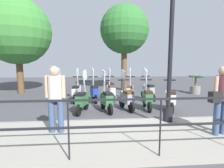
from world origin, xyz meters
name	(u,v)px	position (x,y,z in m)	size (l,w,h in m)	color
ground_plane	(124,106)	(0.00, 0.00, 0.00)	(28.00, 28.00, 0.00)	#424247
promenade_walkway	(144,135)	(-3.15, 0.00, 0.07)	(2.20, 20.00, 0.15)	gray
fence_railing	(161,115)	(-4.20, 0.00, 0.91)	(0.04, 16.03, 1.07)	black
lamp_post_near	(170,53)	(-2.40, -0.89, 2.07)	(0.26, 0.90, 4.33)	black
pedestrian_with_bag	(221,95)	(-3.40, -1.70, 1.08)	(0.41, 0.63, 1.59)	#384C70
pedestrian_distant	(55,94)	(-2.95, 2.10, 1.08)	(0.36, 0.49, 1.59)	#384C70
tree_large	(17,31)	(3.46, 5.61, 3.53)	(3.75, 3.75, 5.42)	brown
tree_distant	(124,30)	(4.06, -0.59, 3.81)	(3.04, 3.04, 5.36)	brown
potted_palm	(195,86)	(2.39, -4.47, 0.45)	(1.06, 0.66, 1.05)	slate
scooter_near_0	(170,98)	(-0.85, -1.61, 0.48)	(1.21, 0.51, 1.54)	black
scooter_near_1	(147,97)	(-0.65, -0.79, 0.48)	(1.23, 0.44, 1.54)	black
scooter_near_2	(127,98)	(-0.65, 0.01, 0.48)	(1.20, 0.54, 1.54)	black
scooter_near_3	(106,99)	(-0.82, 0.79, 0.48)	(1.21, 0.53, 1.54)	black
scooter_near_4	(82,100)	(-0.87, 1.66, 0.48)	(1.21, 0.52, 1.54)	black
scooter_far_0	(148,90)	(0.97, -1.29, 0.48)	(1.21, 0.52, 1.54)	black
scooter_far_1	(130,91)	(0.82, -0.39, 0.48)	(1.22, 0.49, 1.54)	black
scooter_far_2	(111,91)	(1.01, 0.49, 0.48)	(1.23, 0.46, 1.54)	black
scooter_far_3	(94,91)	(0.86, 1.27, 0.48)	(1.22, 0.48, 1.54)	black
scooter_far_4	(77,92)	(0.87, 2.07, 0.48)	(1.23, 0.44, 1.54)	black
scooter_far_5	(58,92)	(0.90, 2.89, 0.48)	(1.23, 0.44, 1.54)	black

